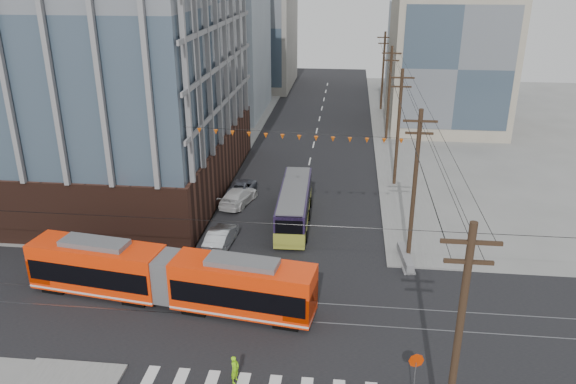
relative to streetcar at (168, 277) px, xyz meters
name	(u,v)px	position (x,y,z in m)	size (l,w,h in m)	color
ground	(266,352)	(6.65, -4.18, -1.75)	(160.00, 160.00, 0.00)	slate
office_building	(51,29)	(-15.35, 18.82, 12.55)	(30.00, 25.00, 28.60)	#381E16
bg_bldg_nw_near	(198,47)	(-10.35, 47.82, 7.25)	(18.00, 16.00, 18.00)	#8C99A5
bg_bldg_ne_near	(448,64)	(22.65, 43.82, 6.25)	(14.00, 14.00, 16.00)	gray
bg_bldg_nw_far	(245,26)	(-7.35, 67.82, 8.25)	(16.00, 18.00, 20.00)	gray
bg_bldg_ne_far	(441,50)	(24.65, 63.82, 5.25)	(16.00, 16.00, 14.00)	#8C99A5
utility_pole_near	(457,349)	(15.15, -10.18, 3.75)	(0.30, 0.30, 11.00)	black
utility_pole_far	(383,72)	(15.15, 51.82, 3.75)	(0.30, 0.30, 11.00)	black
streetcar	(168,277)	(0.00, 0.00, 0.00)	(18.19, 2.56, 3.51)	#FD3207
city_bus	(294,205)	(6.51, 12.51, -0.25)	(2.30, 10.63, 3.01)	#221737
parked_car_silver	(221,237)	(1.52, 7.73, -1.02)	(1.56, 4.48, 1.47)	#B7BCC0
parked_car_white	(238,196)	(1.28, 15.62, -1.02)	(2.05, 5.05, 1.47)	silver
parked_car_grey	(242,187)	(1.16, 18.11, -1.13)	(2.07, 4.48, 1.25)	#515561
pedestrian	(235,369)	(5.45, -6.67, -1.00)	(0.55, 0.36, 1.51)	#88E211
stop_sign	(414,378)	(14.19, -6.91, -0.52)	(0.75, 0.75, 2.46)	#C22A00
jersey_barrier	(405,258)	(14.95, 6.67, -1.39)	(0.81, 3.58, 0.72)	#5B5C60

